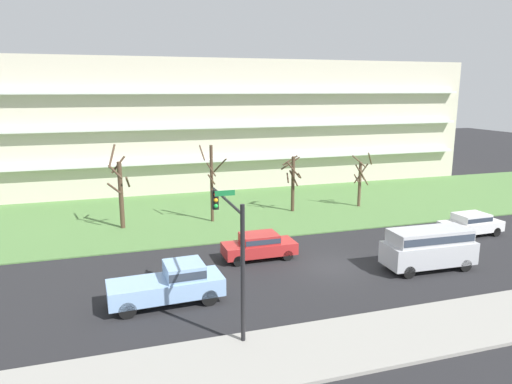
{
  "coord_description": "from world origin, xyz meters",
  "views": [
    {
      "loc": [
        -11.99,
        -23.28,
        10.07
      ],
      "look_at": [
        -2.74,
        6.0,
        3.36
      ],
      "focal_mm": 33.09,
      "sensor_mm": 36.0,
      "label": 1
    }
  ],
  "objects_px": {
    "pickup_blue_near_right": "(171,283)",
    "traffic_signal_mast": "(231,236)",
    "tree_far_left": "(120,190)",
    "sedan_white_center_right": "(471,223)",
    "tree_center": "(293,180)",
    "van_silver_near_left": "(429,246)",
    "sedan_red_center_left": "(259,245)",
    "tree_right": "(360,180)",
    "tree_left": "(212,181)"
  },
  "relations": [
    {
      "from": "traffic_signal_mast",
      "to": "tree_far_left",
      "type": "bearing_deg",
      "value": 103.98
    },
    {
      "from": "tree_far_left",
      "to": "tree_left",
      "type": "bearing_deg",
      "value": -1.82
    },
    {
      "from": "tree_left",
      "to": "sedan_red_center_left",
      "type": "relative_size",
      "value": 1.35
    },
    {
      "from": "pickup_blue_near_right",
      "to": "traffic_signal_mast",
      "type": "relative_size",
      "value": 0.95
    },
    {
      "from": "tree_center",
      "to": "tree_right",
      "type": "distance_m",
      "value": 6.17
    },
    {
      "from": "tree_far_left",
      "to": "tree_right",
      "type": "xyz_separation_m",
      "value": [
        19.96,
        0.53,
        -0.49
      ]
    },
    {
      "from": "tree_center",
      "to": "sedan_white_center_right",
      "type": "distance_m",
      "value": 13.8
    },
    {
      "from": "tree_right",
      "to": "sedan_white_center_right",
      "type": "bearing_deg",
      "value": -70.69
    },
    {
      "from": "sedan_white_center_right",
      "to": "traffic_signal_mast",
      "type": "relative_size",
      "value": 0.77
    },
    {
      "from": "tree_far_left",
      "to": "sedan_red_center_left",
      "type": "bearing_deg",
      "value": -49.54
    },
    {
      "from": "van_silver_near_left",
      "to": "pickup_blue_near_right",
      "type": "relative_size",
      "value": 0.96
    },
    {
      "from": "van_silver_near_left",
      "to": "sedan_red_center_left",
      "type": "relative_size",
      "value": 1.19
    },
    {
      "from": "tree_center",
      "to": "traffic_signal_mast",
      "type": "height_order",
      "value": "traffic_signal_mast"
    },
    {
      "from": "sedan_red_center_left",
      "to": "pickup_blue_near_right",
      "type": "height_order",
      "value": "pickup_blue_near_right"
    },
    {
      "from": "tree_right",
      "to": "traffic_signal_mast",
      "type": "distance_m",
      "value": 23.21
    },
    {
      "from": "tree_far_left",
      "to": "tree_left",
      "type": "xyz_separation_m",
      "value": [
        6.72,
        -0.21,
        0.32
      ]
    },
    {
      "from": "tree_right",
      "to": "traffic_signal_mast",
      "type": "relative_size",
      "value": 0.85
    },
    {
      "from": "tree_far_left",
      "to": "sedan_white_center_right",
      "type": "bearing_deg",
      "value": -21.14
    },
    {
      "from": "tree_right",
      "to": "traffic_signal_mast",
      "type": "xyz_separation_m",
      "value": [
        -15.89,
        -16.85,
        1.56
      ]
    },
    {
      "from": "tree_left",
      "to": "tree_right",
      "type": "xyz_separation_m",
      "value": [
        13.23,
        0.75,
        -0.81
      ]
    },
    {
      "from": "sedan_red_center_left",
      "to": "sedan_white_center_right",
      "type": "height_order",
      "value": "same"
    },
    {
      "from": "tree_far_left",
      "to": "sedan_white_center_right",
      "type": "xyz_separation_m",
      "value": [
        23.3,
        -9.01,
        -2.04
      ]
    },
    {
      "from": "pickup_blue_near_right",
      "to": "sedan_white_center_right",
      "type": "bearing_deg",
      "value": 9.12
    },
    {
      "from": "sedan_white_center_right",
      "to": "pickup_blue_near_right",
      "type": "bearing_deg",
      "value": 9.92
    },
    {
      "from": "sedan_white_center_right",
      "to": "tree_center",
      "type": "bearing_deg",
      "value": -47.89
    },
    {
      "from": "tree_center",
      "to": "pickup_blue_near_right",
      "type": "height_order",
      "value": "tree_center"
    },
    {
      "from": "tree_far_left",
      "to": "traffic_signal_mast",
      "type": "distance_m",
      "value": 16.85
    },
    {
      "from": "tree_right",
      "to": "pickup_blue_near_right",
      "type": "bearing_deg",
      "value": -142.31
    },
    {
      "from": "pickup_blue_near_right",
      "to": "traffic_signal_mast",
      "type": "xyz_separation_m",
      "value": [
        2.27,
        -2.82,
        2.97
      ]
    },
    {
      "from": "tree_far_left",
      "to": "sedan_red_center_left",
      "type": "relative_size",
      "value": 1.4
    },
    {
      "from": "tree_center",
      "to": "traffic_signal_mast",
      "type": "xyz_separation_m",
      "value": [
        -9.73,
        -17.15,
        1.32
      ]
    },
    {
      "from": "tree_center",
      "to": "sedan_white_center_right",
      "type": "bearing_deg",
      "value": -46.02
    },
    {
      "from": "tree_left",
      "to": "van_silver_near_left",
      "type": "height_order",
      "value": "tree_left"
    },
    {
      "from": "tree_center",
      "to": "sedan_red_center_left",
      "type": "height_order",
      "value": "tree_center"
    },
    {
      "from": "traffic_signal_mast",
      "to": "sedan_white_center_right",
      "type": "bearing_deg",
      "value": 20.8
    },
    {
      "from": "tree_right",
      "to": "pickup_blue_near_right",
      "type": "distance_m",
      "value": 22.99
    },
    {
      "from": "tree_far_left",
      "to": "van_silver_near_left",
      "type": "distance_m",
      "value": 21.26
    },
    {
      "from": "tree_center",
      "to": "sedan_red_center_left",
      "type": "distance_m",
      "value": 11.73
    },
    {
      "from": "pickup_blue_near_right",
      "to": "traffic_signal_mast",
      "type": "bearing_deg",
      "value": -53.86
    },
    {
      "from": "sedan_white_center_right",
      "to": "traffic_signal_mast",
      "type": "xyz_separation_m",
      "value": [
        -19.24,
        -7.31,
        3.12
      ]
    },
    {
      "from": "tree_center",
      "to": "sedan_white_center_right",
      "type": "xyz_separation_m",
      "value": [
        9.5,
        -9.85,
        -1.8
      ]
    },
    {
      "from": "tree_far_left",
      "to": "traffic_signal_mast",
      "type": "height_order",
      "value": "tree_far_left"
    },
    {
      "from": "tree_center",
      "to": "pickup_blue_near_right",
      "type": "relative_size",
      "value": 0.85
    },
    {
      "from": "tree_far_left",
      "to": "sedan_red_center_left",
      "type": "distance_m",
      "value": 12.02
    },
    {
      "from": "tree_center",
      "to": "pickup_blue_near_right",
      "type": "xyz_separation_m",
      "value": [
        -12.0,
        -14.34,
        -1.65
      ]
    },
    {
      "from": "tree_far_left",
      "to": "tree_center",
      "type": "relative_size",
      "value": 1.32
    },
    {
      "from": "tree_far_left",
      "to": "traffic_signal_mast",
      "type": "bearing_deg",
      "value": -76.02
    },
    {
      "from": "van_silver_near_left",
      "to": "sedan_white_center_right",
      "type": "relative_size",
      "value": 1.18
    },
    {
      "from": "van_silver_near_left",
      "to": "traffic_signal_mast",
      "type": "distance_m",
      "value": 12.86
    },
    {
      "from": "van_silver_near_left",
      "to": "sedan_red_center_left",
      "type": "distance_m",
      "value": 9.77
    }
  ]
}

